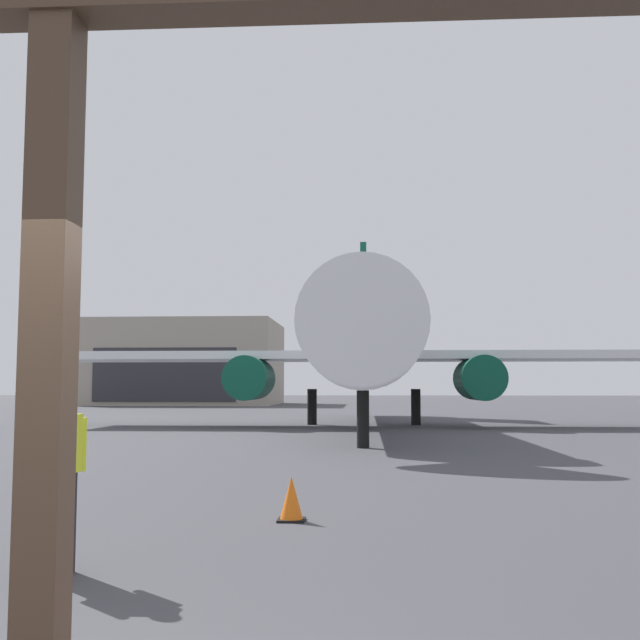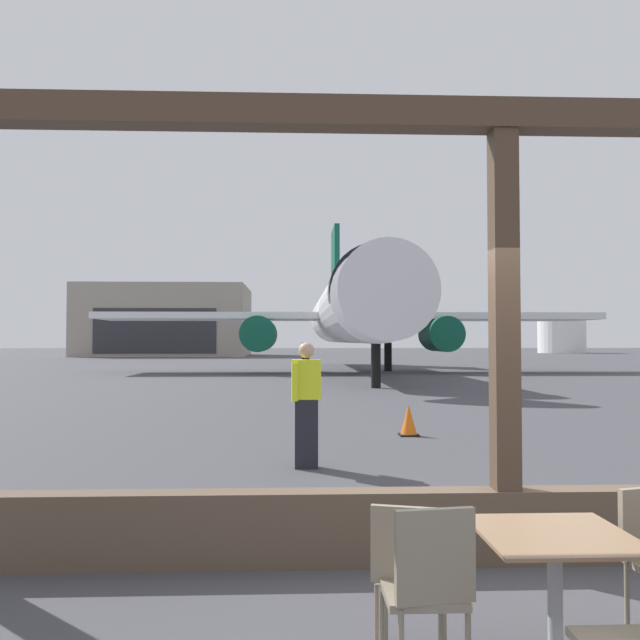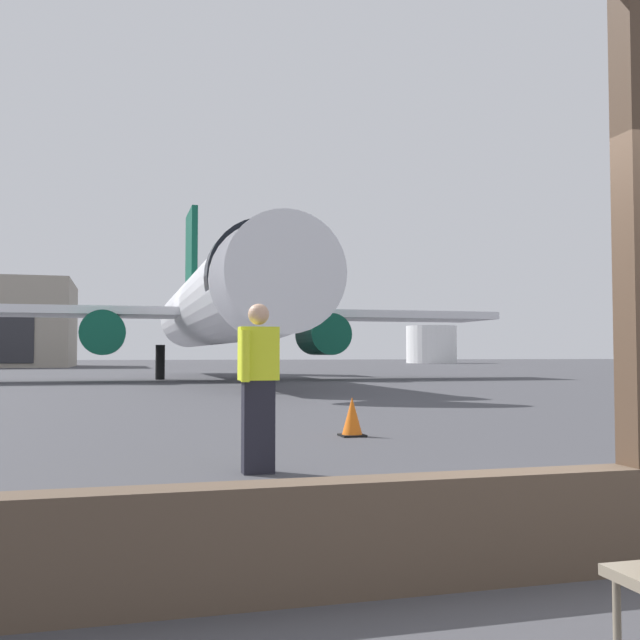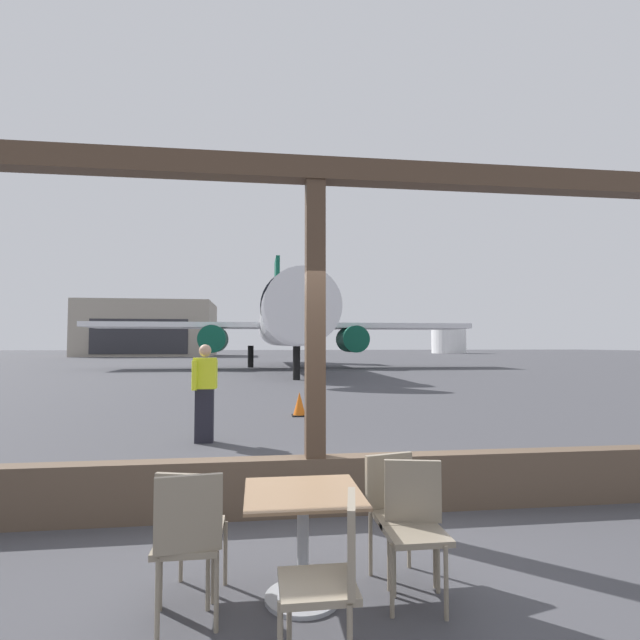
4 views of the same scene
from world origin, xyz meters
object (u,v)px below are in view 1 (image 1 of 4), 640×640
at_px(distant_hangar, 183,363).
at_px(airplane, 363,349).
at_px(ground_crew_worker, 57,477).
at_px(traffic_cone, 291,500).

bearing_deg(distant_hangar, airplane, -66.59).
relative_size(ground_crew_worker, distant_hangar, 0.09).
bearing_deg(ground_crew_worker, traffic_cone, 56.55).
bearing_deg(traffic_cone, distant_hangar, 104.82).
distance_m(airplane, ground_crew_worker, 26.42).
distance_m(traffic_cone, distant_hangar, 67.30).
relative_size(airplane, distant_hangar, 1.58).
bearing_deg(distant_hangar, ground_crew_worker, -77.37).
bearing_deg(traffic_cone, airplane, 87.75).
bearing_deg(distant_hangar, traffic_cone, -75.18).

